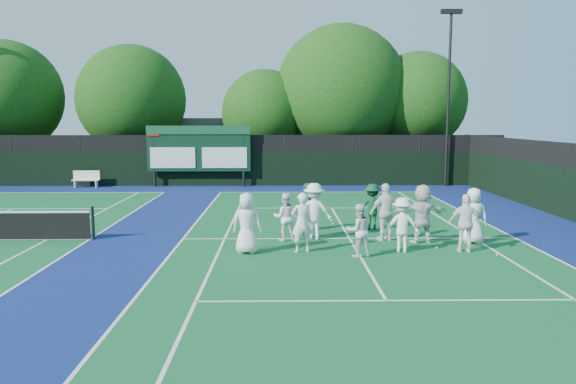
{
  "coord_description": "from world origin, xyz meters",
  "views": [
    {
      "loc": [
        -2.3,
        -17.09,
        3.9
      ],
      "look_at": [
        -2.0,
        3.0,
        1.3
      ],
      "focal_mm": 35.0,
      "sensor_mm": 36.0,
      "label": 1
    }
  ],
  "objects": [
    {
      "name": "tennis_ball_2",
      "position": [
        3.96,
        -1.42,
        0.03
      ],
      "size": [
        0.07,
        0.07,
        0.07
      ],
      "primitive_type": "sphere",
      "color": "#D7EE1C",
      "rests_on": "ground"
    },
    {
      "name": "player_back_2",
      "position": [
        1.13,
        0.7,
        0.93
      ],
      "size": [
        1.18,
        0.73,
        1.87
      ],
      "primitive_type": "imported",
      "rotation": [
        0.0,
        0.0,
        3.41
      ],
      "color": "white",
      "rests_on": "ground"
    },
    {
      "name": "player_front_2",
      "position": [
        -0.05,
        -1.43,
        0.77
      ],
      "size": [
        0.86,
        0.74,
        1.53
      ],
      "primitive_type": "imported",
      "rotation": [
        0.0,
        0.0,
        3.38
      ],
      "color": "white",
      "rests_on": "ground"
    },
    {
      "name": "tennis_ball_1",
      "position": [
        1.81,
        1.15,
        0.03
      ],
      "size": [
        0.07,
        0.07,
        0.07
      ],
      "primitive_type": "sphere",
      "color": "#D7EE1C",
      "rests_on": "ground"
    },
    {
      "name": "coach_right",
      "position": [
        0.99,
        2.54,
        0.82
      ],
      "size": [
        1.1,
        0.67,
        1.64
      ],
      "primitive_type": "imported",
      "rotation": [
        0.0,
        0.0,
        3.08
      ],
      "color": "#103C22",
      "rests_on": "ground"
    },
    {
      "name": "tree_a",
      "position": [
        -19.67,
        19.58,
        5.18
      ],
      "size": [
        7.15,
        7.15,
        8.94
      ],
      "color": "black",
      "rests_on": "ground"
    },
    {
      "name": "tree_e",
      "position": [
        6.8,
        19.58,
        4.94
      ],
      "size": [
        6.3,
        6.3,
        8.26
      ],
      "color": "black",
      "rests_on": "ground"
    },
    {
      "name": "back_fence",
      "position": [
        -6.0,
        16.0,
        1.36
      ],
      "size": [
        34.0,
        0.08,
        3.0
      ],
      "color": "black",
      "rests_on": "ground"
    },
    {
      "name": "ground",
      "position": [
        0.0,
        0.0,
        0.0
      ],
      "size": [
        120.0,
        120.0,
        0.0
      ],
      "primitive_type": "plane",
      "color": "#18370F",
      "rests_on": "ground"
    },
    {
      "name": "tennis_ball_4",
      "position": [
        -0.32,
        3.5,
        0.03
      ],
      "size": [
        0.07,
        0.07,
        0.07
      ],
      "primitive_type": "sphere",
      "color": "#D7EE1C",
      "rests_on": "ground"
    },
    {
      "name": "player_back_3",
      "position": [
        2.22,
        0.38,
        0.94
      ],
      "size": [
        1.8,
        0.79,
        1.88
      ],
      "primitive_type": "imported",
      "rotation": [
        0.0,
        0.0,
        3.28
      ],
      "color": "silver",
      "rests_on": "ground"
    },
    {
      "name": "player_front_4",
      "position": [
        3.19,
        -0.91,
        0.87
      ],
      "size": [
        1.07,
        0.59,
        1.73
      ],
      "primitive_type": "imported",
      "rotation": [
        0.0,
        0.0,
        2.97
      ],
      "color": "white",
      "rests_on": "ground"
    },
    {
      "name": "court_apron",
      "position": [
        -6.0,
        1.0,
        0.0
      ],
      "size": [
        34.0,
        32.0,
        0.01
      ],
      "primitive_type": "cube",
      "color": "navy",
      "rests_on": "ground"
    },
    {
      "name": "player_front_0",
      "position": [
        -3.26,
        -0.99,
        0.9
      ],
      "size": [
        0.96,
        0.71,
        1.8
      ],
      "primitive_type": "imported",
      "rotation": [
        0.0,
        0.0,
        2.97
      ],
      "color": "white",
      "rests_on": "ground"
    },
    {
      "name": "tree_d",
      "position": [
        1.84,
        19.58,
        5.55
      ],
      "size": [
        8.37,
        8.37,
        9.96
      ],
      "color": "black",
      "rests_on": "ground"
    },
    {
      "name": "clubhouse",
      "position": [
        -2.0,
        24.0,
        2.0
      ],
      "size": [
        18.0,
        6.0,
        4.0
      ],
      "primitive_type": "cube",
      "color": "#5B5A60",
      "rests_on": "ground"
    },
    {
      "name": "light_pole_right",
      "position": [
        7.5,
        15.7,
        6.3
      ],
      "size": [
        1.2,
        0.3,
        10.12
      ],
      "color": "black",
      "rests_on": "ground"
    },
    {
      "name": "tennis_ball_5",
      "position": [
        2.48,
        -0.49,
        0.03
      ],
      "size": [
        0.07,
        0.07,
        0.07
      ],
      "primitive_type": "sphere",
      "color": "#D7EE1C",
      "rests_on": "ground"
    },
    {
      "name": "tree_c",
      "position": [
        -3.08,
        19.58,
        4.17
      ],
      "size": [
        5.6,
        5.6,
        7.12
      ],
      "color": "black",
      "rests_on": "ground"
    },
    {
      "name": "player_front_3",
      "position": [
        1.31,
        -0.87,
        0.82
      ],
      "size": [
        1.1,
        0.68,
        1.63
      ],
      "primitive_type": "imported",
      "rotation": [
        0.0,
        0.0,
        3.07
      ],
      "color": "white",
      "rests_on": "ground"
    },
    {
      "name": "player_front_1",
      "position": [
        -1.65,
        -0.86,
        0.89
      ],
      "size": [
        0.73,
        0.57,
        1.78
      ],
      "primitive_type": "imported",
      "rotation": [
        0.0,
        0.0,
        3.39
      ],
      "color": "white",
      "rests_on": "ground"
    },
    {
      "name": "near_court",
      "position": [
        0.0,
        1.0,
        0.01
      ],
      "size": [
        11.05,
        23.85,
        0.01
      ],
      "color": "#11562A",
      "rests_on": "ground"
    },
    {
      "name": "player_back_0",
      "position": [
        -2.13,
        0.73,
        0.78
      ],
      "size": [
        0.78,
        0.62,
        1.56
      ],
      "primitive_type": "imported",
      "rotation": [
        0.0,
        0.0,
        3.19
      ],
      "color": "white",
      "rests_on": "ground"
    },
    {
      "name": "scoreboard",
      "position": [
        -7.01,
        15.59,
        2.19
      ],
      "size": [
        6.0,
        0.21,
        3.55
      ],
      "color": "black",
      "rests_on": "ground"
    },
    {
      "name": "player_back_1",
      "position": [
        -1.18,
        0.91,
        0.93
      ],
      "size": [
        1.24,
        0.76,
        1.86
      ],
      "primitive_type": "imported",
      "rotation": [
        0.0,
        0.0,
        3.08
      ],
      "color": "white",
      "rests_on": "ground"
    },
    {
      "name": "player_back_4",
      "position": [
        3.81,
        0.25,
        0.89
      ],
      "size": [
        0.96,
        0.72,
        1.78
      ],
      "primitive_type": "imported",
      "rotation": [
        0.0,
        0.0,
        2.94
      ],
      "color": "white",
      "rests_on": "ground"
    },
    {
      "name": "bench",
      "position": [
        -13.51,
        15.37,
        0.52
      ],
      "size": [
        1.53,
        0.43,
        0.96
      ],
      "color": "white",
      "rests_on": "ground"
    },
    {
      "name": "coach_left",
      "position": [
        -1.34,
        2.41,
        0.85
      ],
      "size": [
        0.67,
        0.48,
        1.7
      ],
      "primitive_type": "imported",
      "rotation": [
        0.0,
        0.0,
        3.01
      ],
      "color": "#103D1E",
      "rests_on": "ground"
    },
    {
      "name": "tree_b",
      "position": [
        -11.65,
        19.58,
        5.0
      ],
      "size": [
        6.95,
        6.95,
        8.65
      ],
      "color": "black",
      "rests_on": "ground"
    }
  ]
}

